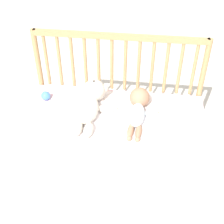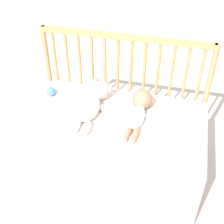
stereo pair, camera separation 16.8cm
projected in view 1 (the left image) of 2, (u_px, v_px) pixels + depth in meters
ground_plane at (112, 173)px, 2.22m from camera, size 12.00×12.00×0.00m
crib_mattress at (112, 149)px, 2.06m from camera, size 1.14×0.65×0.49m
crib_rail at (118, 72)px, 2.09m from camera, size 1.14×0.04×0.90m
blanket at (111, 118)px, 1.92m from camera, size 0.84×0.56×0.01m
teddy_bear at (91, 102)px, 1.96m from camera, size 0.31×0.47×0.15m
baby at (138, 108)px, 1.93m from camera, size 0.30×0.42×0.13m
toy_ball at (46, 96)px, 2.06m from camera, size 0.06×0.06×0.06m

